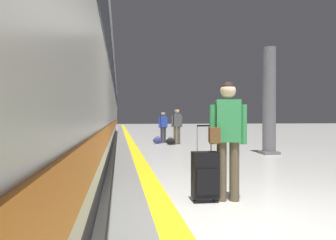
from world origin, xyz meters
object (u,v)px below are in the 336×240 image
(traveller_foreground, at_px, (227,132))
(high_speed_train, at_px, (75,84))
(passenger_mid, at_px, (177,123))
(waste_bin, at_px, (221,133))
(duffel_bag_mid, at_px, (170,141))
(platform_pillar, at_px, (269,103))
(passenger_near, at_px, (163,124))
(duffel_bag_near, at_px, (157,140))
(rolling_suitcase_foreground, at_px, (205,175))

(traveller_foreground, bearing_deg, high_speed_train, 112.02)
(passenger_mid, xyz_separation_m, waste_bin, (2.29, 0.58, -0.52))
(passenger_mid, height_order, duffel_bag_mid, passenger_mid)
(platform_pillar, bearing_deg, waste_bin, 90.99)
(passenger_mid, relative_size, waste_bin, 1.85)
(passenger_near, xyz_separation_m, passenger_mid, (0.51, -0.91, 0.07))
(duffel_bag_mid, relative_size, platform_pillar, 0.12)
(passenger_near, relative_size, duffel_bag_near, 3.53)
(passenger_near, xyz_separation_m, platform_pillar, (2.89, -5.28, 0.82))
(traveller_foreground, bearing_deg, passenger_mid, 83.95)
(waste_bin, bearing_deg, rolling_suitcase_foreground, -109.12)
(duffel_bag_mid, xyz_separation_m, platform_pillar, (2.70, -4.25, 1.57))
(traveller_foreground, distance_m, platform_pillar, 6.68)
(waste_bin, bearing_deg, passenger_mid, -165.73)
(high_speed_train, relative_size, rolling_suitcase_foreground, 32.04)
(rolling_suitcase_foreground, bearing_deg, duffel_bag_near, 86.96)
(passenger_near, bearing_deg, duffel_bag_mid, -79.35)
(duffel_bag_near, distance_m, duffel_bag_mid, 0.86)
(high_speed_train, bearing_deg, passenger_near, 39.38)
(passenger_near, bearing_deg, traveller_foreground, -92.87)
(passenger_near, xyz_separation_m, duffel_bag_mid, (0.19, -1.03, -0.75))
(passenger_near, xyz_separation_m, waste_bin, (2.80, -0.33, -0.45))
(platform_pillar, bearing_deg, high_speed_train, 161.56)
(duffel_bag_mid, bearing_deg, passenger_mid, 20.60)
(high_speed_train, bearing_deg, duffel_bag_mid, 27.38)
(passenger_mid, distance_m, duffel_bag_mid, 0.89)
(passenger_mid, bearing_deg, waste_bin, 14.27)
(high_speed_train, distance_m, platform_pillar, 7.04)
(rolling_suitcase_foreground, bearing_deg, passenger_near, 85.40)
(high_speed_train, relative_size, passenger_mid, 21.45)
(platform_pillar, bearing_deg, traveller_foreground, -121.20)
(duffel_bag_near, bearing_deg, high_speed_train, -141.42)
(passenger_mid, bearing_deg, duffel_bag_mid, -159.40)
(rolling_suitcase_foreground, height_order, passenger_near, passenger_near)
(rolling_suitcase_foreground, xyz_separation_m, duffel_bag_mid, (1.08, 9.94, -0.24))
(rolling_suitcase_foreground, relative_size, platform_pillar, 0.31)
(platform_pillar, bearing_deg, duffel_bag_mid, 122.38)
(duffel_bag_near, relative_size, passenger_mid, 0.26)
(rolling_suitcase_foreground, distance_m, waste_bin, 11.26)
(traveller_foreground, height_order, rolling_suitcase_foreground, traveller_foreground)
(duffel_bag_near, xyz_separation_m, passenger_mid, (0.83, -0.57, 0.82))
(passenger_near, height_order, platform_pillar, platform_pillar)
(traveller_foreground, height_order, passenger_mid, traveller_foreground)
(passenger_near, relative_size, duffel_bag_mid, 3.53)
(duffel_bag_mid, bearing_deg, traveller_foreground, -94.29)
(passenger_mid, xyz_separation_m, platform_pillar, (2.38, -4.37, 0.75))
(traveller_foreground, xyz_separation_m, platform_pillar, (3.44, 5.68, 0.71))
(high_speed_train, height_order, platform_pillar, high_speed_train)
(traveller_foreground, xyz_separation_m, duffel_bag_mid, (0.74, 9.93, -0.87))
(traveller_foreground, height_order, platform_pillar, platform_pillar)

